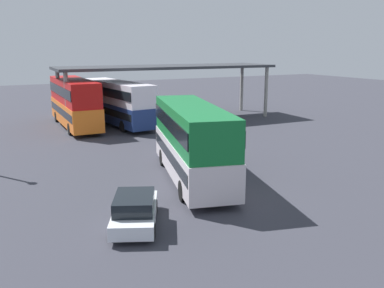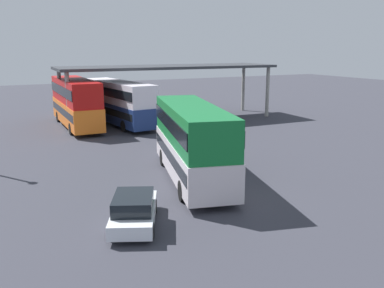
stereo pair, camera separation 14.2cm
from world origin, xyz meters
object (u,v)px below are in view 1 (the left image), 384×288
at_px(double_decker_main, 192,140).
at_px(parked_hatchback, 135,210).
at_px(double_decker_near_canopy, 74,101).
at_px(double_decker_mid_row, 117,101).

bearing_deg(double_decker_main, parked_hatchback, 146.44).
distance_m(double_decker_near_canopy, double_decker_mid_row, 3.86).
height_order(parked_hatchback, double_decker_near_canopy, double_decker_near_canopy).
xyz_separation_m(double_decker_main, double_decker_near_canopy, (-2.27, 18.53, 0.12)).
bearing_deg(parked_hatchback, double_decker_near_canopy, 18.26).
xyz_separation_m(double_decker_near_canopy, double_decker_mid_row, (3.80, -0.64, -0.15)).
xyz_separation_m(double_decker_main, parked_hatchback, (-4.88, -4.33, -1.57)).
relative_size(double_decker_main, double_decker_near_canopy, 0.92).
distance_m(double_decker_main, double_decker_mid_row, 17.95).
relative_size(double_decker_main, parked_hatchback, 2.40).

